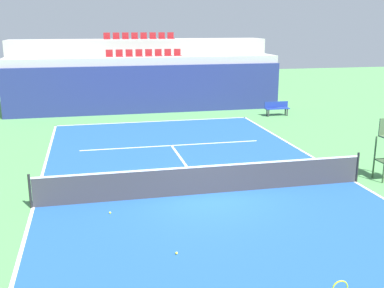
# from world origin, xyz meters

# --- Properties ---
(ground_plane) EXTENTS (80.00, 80.00, 0.00)m
(ground_plane) POSITION_xyz_m (0.00, 0.00, 0.00)
(ground_plane) COLOR #4C8C4C
(court_surface) EXTENTS (11.00, 24.00, 0.01)m
(court_surface) POSITION_xyz_m (0.00, 0.00, 0.01)
(court_surface) COLOR #1E4C99
(court_surface) RESTS_ON ground_plane
(baseline_far) EXTENTS (11.00, 0.10, 0.00)m
(baseline_far) POSITION_xyz_m (0.00, 11.95, 0.01)
(baseline_far) COLOR white
(baseline_far) RESTS_ON court_surface
(sideline_left) EXTENTS (0.10, 24.00, 0.00)m
(sideline_left) POSITION_xyz_m (-5.45, 0.00, 0.01)
(sideline_left) COLOR white
(sideline_left) RESTS_ON court_surface
(sideline_right) EXTENTS (0.10, 24.00, 0.00)m
(sideline_right) POSITION_xyz_m (5.45, 0.00, 0.01)
(sideline_right) COLOR white
(sideline_right) RESTS_ON court_surface
(service_line_far) EXTENTS (8.26, 0.10, 0.00)m
(service_line_far) POSITION_xyz_m (0.00, 6.40, 0.01)
(service_line_far) COLOR white
(service_line_far) RESTS_ON court_surface
(centre_service_line) EXTENTS (0.10, 6.40, 0.00)m
(centre_service_line) POSITION_xyz_m (0.00, 3.20, 0.01)
(centre_service_line) COLOR white
(centre_service_line) RESTS_ON court_surface
(back_wall) EXTENTS (17.21, 0.30, 2.95)m
(back_wall) POSITION_xyz_m (0.00, 14.65, 1.48)
(back_wall) COLOR navy
(back_wall) RESTS_ON ground_plane
(stands_tier_lower) EXTENTS (17.21, 2.40, 3.42)m
(stands_tier_lower) POSITION_xyz_m (0.00, 16.00, 1.71)
(stands_tier_lower) COLOR #9E9E99
(stands_tier_lower) RESTS_ON ground_plane
(stands_tier_upper) EXTENTS (17.21, 2.40, 4.42)m
(stands_tier_upper) POSITION_xyz_m (0.00, 18.40, 2.21)
(stands_tier_upper) COLOR #9E9E99
(stands_tier_upper) RESTS_ON ground_plane
(seating_row_lower) EXTENTS (4.80, 0.44, 0.44)m
(seating_row_lower) POSITION_xyz_m (-0.00, 16.10, 3.55)
(seating_row_lower) COLOR maroon
(seating_row_lower) RESTS_ON stands_tier_lower
(seating_row_upper) EXTENTS (4.80, 0.44, 0.44)m
(seating_row_upper) POSITION_xyz_m (-0.00, 18.50, 4.54)
(seating_row_upper) COLOR maroon
(seating_row_upper) RESTS_ON stands_tier_upper
(tennis_net) EXTENTS (11.08, 0.08, 1.07)m
(tennis_net) POSITION_xyz_m (0.00, 0.00, 0.51)
(tennis_net) COLOR black
(tennis_net) RESTS_ON court_surface
(player_bench) EXTENTS (1.50, 0.40, 0.85)m
(player_bench) POSITION_xyz_m (7.53, 12.11, 0.51)
(player_bench) COLOR navy
(player_bench) RESTS_ON ground_plane
(tennis_ball_1) EXTENTS (0.07, 0.07, 0.07)m
(tennis_ball_1) POSITION_xyz_m (-3.18, -1.00, 0.04)
(tennis_ball_1) COLOR #CCE033
(tennis_ball_1) RESTS_ON court_surface
(tennis_ball_2) EXTENTS (0.07, 0.07, 0.07)m
(tennis_ball_2) POSITION_xyz_m (-1.74, -3.88, 0.04)
(tennis_ball_2) COLOR #CCE033
(tennis_ball_2) RESTS_ON court_surface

